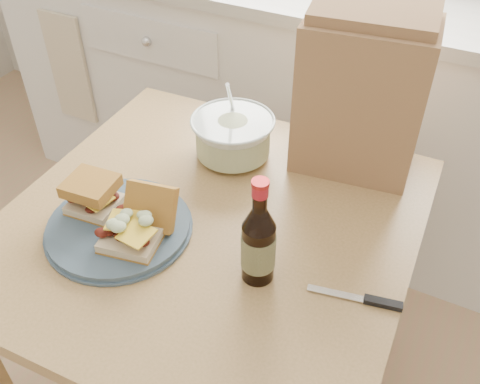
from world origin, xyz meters
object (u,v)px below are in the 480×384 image
at_px(plate, 119,227).
at_px(coleslaw_bowl, 233,138).
at_px(beer_bottle, 258,243).
at_px(dining_table, 210,253).
at_px(paper_bag, 361,98).

relative_size(plate, coleslaw_bowl, 1.47).
bearing_deg(beer_bottle, plate, 179.66).
bearing_deg(plate, dining_table, 36.72).
height_order(beer_bottle, paper_bag, paper_bag).
bearing_deg(coleslaw_bowl, plate, -104.88).
bearing_deg(coleslaw_bowl, dining_table, -75.28).
relative_size(beer_bottle, paper_bag, 0.66).
distance_m(plate, paper_bag, 0.62).
bearing_deg(plate, coleslaw_bowl, 75.12).
height_order(dining_table, paper_bag, paper_bag).
xyz_separation_m(coleslaw_bowl, beer_bottle, (0.23, -0.33, 0.04)).
relative_size(plate, paper_bag, 0.84).
bearing_deg(beer_bottle, paper_bag, 79.64).
bearing_deg(beer_bottle, dining_table, 146.03).
relative_size(coleslaw_bowl, beer_bottle, 0.87).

